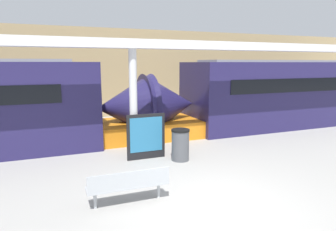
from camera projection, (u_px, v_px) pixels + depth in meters
ground_plane at (221, 205)px, 6.54m from camera, size 60.00×60.00×0.00m
station_wall at (111, 73)px, 17.11m from camera, size 56.00×0.20×5.00m
train_left at (290, 94)px, 15.09m from camera, size 15.27×2.93×3.20m
bench_near at (129, 184)px, 6.50m from camera, size 1.79×0.45×0.79m
trash_bin at (180, 145)px, 9.49m from camera, size 0.58×0.58×1.01m
poster_board at (146, 136)px, 9.60m from camera, size 1.26×0.07×1.47m
support_column_near at (133, 105)px, 9.54m from camera, size 0.25×0.25×3.51m
canopy_beam at (132, 44)px, 9.21m from camera, size 28.00×0.60×0.28m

